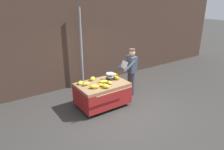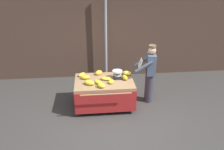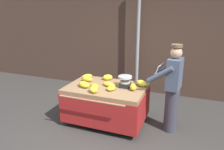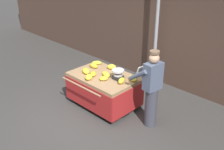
# 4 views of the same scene
# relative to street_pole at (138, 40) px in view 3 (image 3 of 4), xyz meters

# --- Properties ---
(ground_plane) EXTENTS (60.00, 60.00, 0.00)m
(ground_plane) POSITION_rel_street_pole_xyz_m (0.10, -2.44, -1.53)
(ground_plane) COLOR #383533
(back_wall) EXTENTS (16.00, 0.24, 3.60)m
(back_wall) POSITION_rel_street_pole_xyz_m (0.10, 0.38, 0.27)
(back_wall) COLOR #473328
(back_wall) RESTS_ON ground
(street_pole) EXTENTS (0.09, 0.09, 3.05)m
(street_pole) POSITION_rel_street_pole_xyz_m (0.00, 0.00, 0.00)
(street_pole) COLOR gray
(street_pole) RESTS_ON ground
(banana_cart) EXTENTS (1.61, 1.28, 0.80)m
(banana_cart) POSITION_rel_street_pole_xyz_m (-0.18, -1.75, -0.95)
(banana_cart) COLOR #93704C
(banana_cart) RESTS_ON ground
(weighing_scale) EXTENTS (0.28, 0.28, 0.23)m
(weighing_scale) POSITION_rel_street_pole_xyz_m (0.19, -1.66, -0.61)
(weighing_scale) COLOR black
(weighing_scale) RESTS_ON banana_cart
(banana_bunch_0) EXTENTS (0.26, 0.27, 0.10)m
(banana_bunch_0) POSITION_rel_street_pole_xyz_m (-0.78, -1.42, -0.68)
(banana_bunch_0) COLOR yellow
(banana_bunch_0) RESTS_ON banana_cart
(banana_bunch_1) EXTENTS (0.21, 0.24, 0.09)m
(banana_bunch_1) POSITION_rel_street_pole_xyz_m (-0.00, -1.92, -0.69)
(banana_bunch_1) COLOR gold
(banana_bunch_1) RESTS_ON banana_cart
(banana_bunch_2) EXTENTS (0.32, 0.24, 0.09)m
(banana_bunch_2) POSITION_rel_street_pole_xyz_m (-0.13, -1.73, -0.68)
(banana_bunch_2) COLOR yellow
(banana_bunch_2) RESTS_ON banana_cart
(banana_bunch_3) EXTENTS (0.20, 0.26, 0.12)m
(banana_bunch_3) POSITION_rel_street_pole_xyz_m (0.38, -1.75, -0.67)
(banana_bunch_3) COLOR gold
(banana_bunch_3) RESTS_ON banana_cart
(banana_bunch_4) EXTENTS (0.25, 0.24, 0.09)m
(banana_bunch_4) POSITION_rel_street_pole_xyz_m (-0.35, -1.93, -0.68)
(banana_bunch_4) COLOR gold
(banana_bunch_4) RESTS_ON banana_cart
(banana_bunch_5) EXTENTS (0.33, 0.28, 0.12)m
(banana_bunch_5) POSITION_rel_street_pole_xyz_m (-0.58, -1.96, -0.67)
(banana_bunch_5) COLOR yellow
(banana_bunch_5) RESTS_ON banana_cart
(banana_bunch_6) EXTENTS (0.25, 0.13, 0.11)m
(banana_bunch_6) POSITION_rel_street_pole_xyz_m (-0.68, -1.62, -0.67)
(banana_bunch_6) COLOR gold
(banana_bunch_6) RESTS_ON banana_cart
(banana_bunch_7) EXTENTS (0.26, 0.28, 0.12)m
(banana_bunch_7) POSITION_rel_street_pole_xyz_m (-0.28, -2.14, -0.67)
(banana_bunch_7) COLOR yellow
(banana_bunch_7) RESTS_ON banana_cart
(banana_bunch_8) EXTENTS (0.26, 0.25, 0.12)m
(banana_bunch_8) POSITION_rel_street_pole_xyz_m (-0.31, -1.36, -0.67)
(banana_bunch_8) COLOR yellow
(banana_bunch_8) RESTS_ON banana_cart
(banana_bunch_9) EXTENTS (0.29, 0.25, 0.12)m
(banana_bunch_9) POSITION_rel_street_pole_xyz_m (0.49, -1.48, -0.67)
(banana_bunch_9) COLOR yellow
(banana_bunch_9) RESTS_ON banana_cart
(vendor_person) EXTENTS (0.62, 0.57, 1.71)m
(vendor_person) POSITION_rel_street_pole_xyz_m (1.11, -1.62, -0.65)
(vendor_person) COLOR #383842
(vendor_person) RESTS_ON ground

